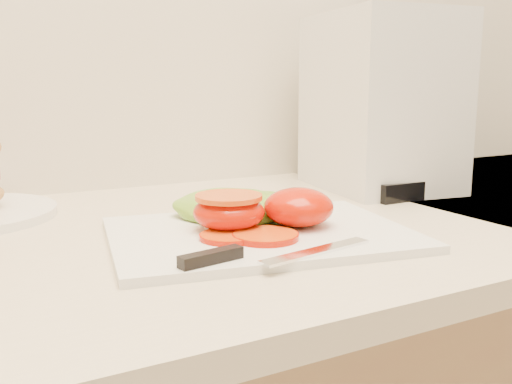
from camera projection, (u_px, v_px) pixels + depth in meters
name	position (u px, v px, depth m)	size (l,w,h in m)	color
cutting_board	(260.00, 234.00, 0.68)	(0.35, 0.25, 0.01)	white
tomato_half_dome	(299.00, 207.00, 0.70)	(0.09, 0.09, 0.05)	red
tomato_half_cut	(229.00, 211.00, 0.68)	(0.09, 0.09, 0.04)	red
tomato_slice_0	(265.00, 236.00, 0.64)	(0.07, 0.07, 0.01)	orange
tomato_slice_1	(229.00, 236.00, 0.64)	(0.06, 0.06, 0.01)	orange
lettuce_leaf_0	(232.00, 207.00, 0.74)	(0.16, 0.11, 0.03)	#82A52B
lettuce_leaf_1	(262.00, 205.00, 0.76)	(0.11, 0.08, 0.02)	#82A52B
knife	(254.00, 255.00, 0.57)	(0.22, 0.06, 0.01)	silver
appliance	(381.00, 103.00, 0.99)	(0.20, 0.25, 0.30)	silver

